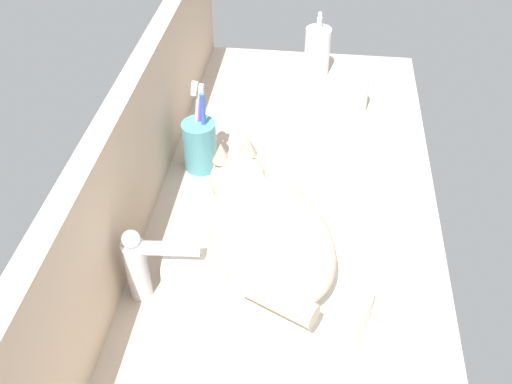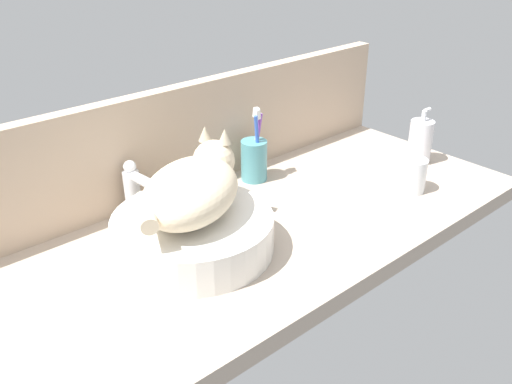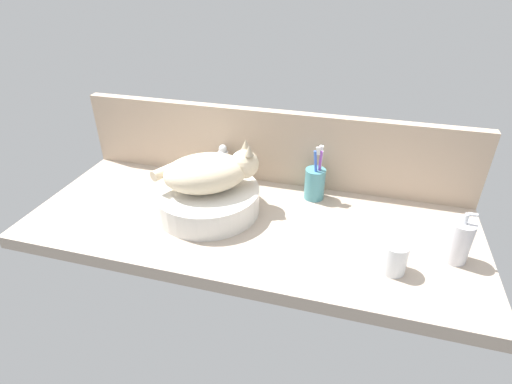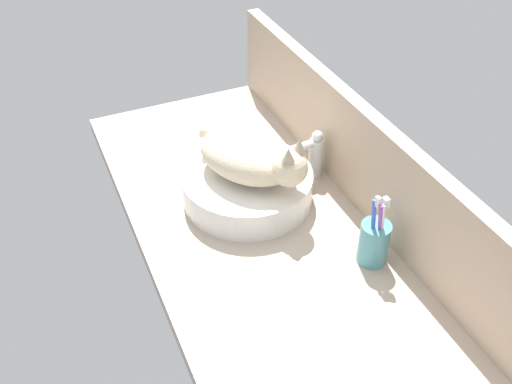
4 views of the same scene
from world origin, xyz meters
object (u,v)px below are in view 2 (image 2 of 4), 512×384
Objects in this scene: cat at (193,188)px; faucet at (135,189)px; sink_basin at (193,234)px; water_glass at (412,177)px; toothbrush_cup at (254,159)px; soap_dispenser at (420,141)px.

cat reaches higher than faucet.
faucet is at bearing 95.03° from sink_basin.
cat reaches higher than water_glass.
toothbrush_cup is at bearing 129.03° from water_glass.
faucet is 32.60cm from toothbrush_cup.
toothbrush_cup reaches higher than faucet.
toothbrush_cup is at bearing -3.92° from faucet.
cat is 2.22× the size of faucet.
faucet is at bearing 98.80° from cat.
cat is at bearing 165.34° from water_glass.
soap_dispenser is 1.80× the size of water_glass.
sink_basin is at bearing -146.53° from cat.
toothbrush_cup is (-40.06, 21.25, -0.26)cm from soap_dispenser.
faucet is (-2.80, 18.10, -6.21)cm from cat.
cat is at bearing -151.86° from toothbrush_cup.
cat is at bearing -81.20° from faucet.
sink_basin is 56.75cm from water_glass.
water_glass is (-15.73, -8.76, -2.37)cm from soap_dispenser.
faucet is (-1.66, 18.86, 3.43)cm from sink_basin.
sink_basin is 2.37× the size of faucet.
water_glass is (55.15, -13.38, -0.32)cm from sink_basin.
cat is at bearing 175.60° from soap_dispenser.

